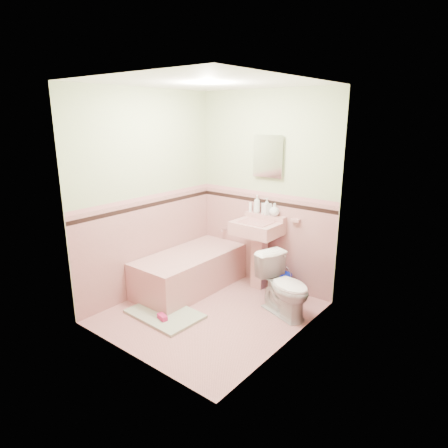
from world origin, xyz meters
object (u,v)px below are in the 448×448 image
Objects in this scene: bathtub at (190,272)px; sink at (257,256)px; soap_bottle_mid at (267,206)px; soap_bottle_left at (257,204)px; soap_bottle_right at (274,210)px; medicine_cabinet at (269,156)px; shoe at (162,317)px; bucket at (281,284)px; toilet at (285,286)px.

sink is at bearing 37.93° from bathtub.
soap_bottle_mid reaches higher than bathtub.
soap_bottle_left is 1.43× the size of soap_bottle_right.
medicine_cabinet reaches higher than soap_bottle_left.
sink is 5.62× the size of soap_bottle_right.
sink is at bearing 91.74° from shoe.
shoe is at bearing -106.11° from soap_bottle_right.
shoe is (-0.44, -1.54, -0.99)m from soap_bottle_right.
bathtub is 5.55× the size of bucket.
medicine_cabinet is 0.63m from soap_bottle_mid.
soap_bottle_right is at bearing 41.23° from bathtub.
medicine_cabinet is at bearing 93.43° from shoe.
bathtub is 0.92m from shoe.
toilet reaches higher than bathtub.
medicine_cabinet reaches higher than bathtub.
soap_bottle_left is (-0.13, -0.03, -0.62)m from medicine_cabinet.
soap_bottle_left is 1.07m from bucket.
soap_bottle_mid is 0.79× the size of bucket.
shoe is (-0.18, -1.54, -1.02)m from soap_bottle_left.
soap_bottle_left reaches higher than sink.
soap_bottle_left is 1.08× the size of soap_bottle_mid.
soap_bottle_left is at bearing 126.57° from sink.
medicine_cabinet reaches higher than shoe.
bathtub is at bearing -127.58° from soap_bottle_left.
soap_bottle_left reaches higher than soap_bottle_mid.
toilet is at bearing 61.44° from shoe.
medicine_cabinet is (0.68, 0.74, 1.47)m from bathtub.
soap_bottle_mid is 1.59× the size of shoe.
bathtub is 1.66× the size of sink.
soap_bottle_right is (0.13, -0.03, -0.65)m from medicine_cabinet.
soap_bottle_left is at bearing -167.34° from medicine_cabinet.
toilet is (0.63, -0.36, -0.11)m from sink.
shoe is (-0.65, -1.41, -0.08)m from bucket.
toilet is at bearing -30.18° from sink.
bucket is at bearing 79.89° from shoe.
medicine_cabinet is 3.57× the size of shoe.
soap_bottle_left is 1.19m from toilet.
soap_bottle_right reaches higher than toilet.
soap_bottle_left is at bearing 164.73° from bucket.
sink is 0.73m from toilet.
bucket is 1.56m from shoe.
medicine_cabinet is at bearing 66.42° from toilet.
soap_bottle_right is at bearing -12.98° from medicine_cabinet.
bathtub reaches higher than bucket.
medicine_cabinet reaches higher than bucket.
shoe is at bearing -102.07° from soap_bottle_mid.
bucket is at bearing -31.66° from soap_bottle_right.
soap_bottle_right is (0.26, 0.00, -0.03)m from soap_bottle_left.
soap_bottle_right is at bearing 61.28° from toilet.
sink is at bearing 78.77° from toilet.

